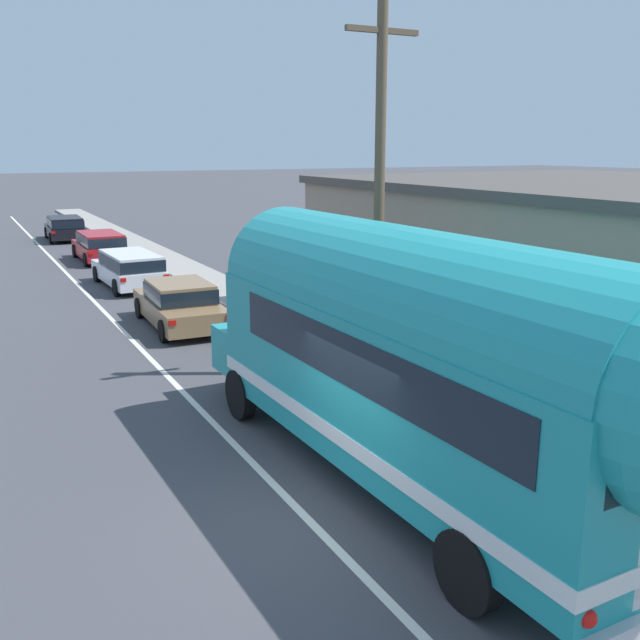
# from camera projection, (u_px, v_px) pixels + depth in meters

# --- Properties ---
(ground_plane) EXTENTS (300.00, 300.00, 0.00)m
(ground_plane) POSITION_uv_depth(u_px,v_px,m) (311.00, 523.00, 10.24)
(ground_plane) COLOR #424247
(lane_markings) EXTENTS (3.80, 80.00, 0.01)m
(lane_markings) POSITION_uv_depth(u_px,v_px,m) (182.00, 327.00, 21.34)
(lane_markings) COLOR silver
(lane_markings) RESTS_ON ground
(sidewalk_slab) EXTENTS (1.98, 90.00, 0.15)m
(sidewalk_slab) POSITION_uv_depth(u_px,v_px,m) (300.00, 328.00, 20.92)
(sidewalk_slab) COLOR gray
(sidewalk_slab) RESTS_ON ground
(utility_pole) EXTENTS (1.80, 0.24, 8.50)m
(utility_pole) POSITION_uv_depth(u_px,v_px,m) (379.00, 186.00, 15.97)
(utility_pole) COLOR brown
(utility_pole) RESTS_ON ground
(painted_bus) EXTENTS (2.78, 11.41, 4.12)m
(painted_bus) POSITION_uv_depth(u_px,v_px,m) (425.00, 354.00, 10.45)
(painted_bus) COLOR teal
(painted_bus) RESTS_ON ground
(car_lead) EXTENTS (2.09, 4.71, 1.37)m
(car_lead) POSITION_uv_depth(u_px,v_px,m) (180.00, 302.00, 21.24)
(car_lead) COLOR olive
(car_lead) RESTS_ON ground
(car_second) EXTENTS (2.06, 4.72, 1.37)m
(car_second) POSITION_uv_depth(u_px,v_px,m) (130.00, 267.00, 27.12)
(car_second) COLOR white
(car_second) RESTS_ON ground
(car_third) EXTENTS (1.99, 4.53, 1.37)m
(car_third) POSITION_uv_depth(u_px,v_px,m) (100.00, 245.00, 33.37)
(car_third) COLOR #A5191E
(car_third) RESTS_ON ground
(car_fourth) EXTENTS (2.14, 4.45, 1.37)m
(car_fourth) POSITION_uv_depth(u_px,v_px,m) (65.00, 227.00, 40.78)
(car_fourth) COLOR black
(car_fourth) RESTS_ON ground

